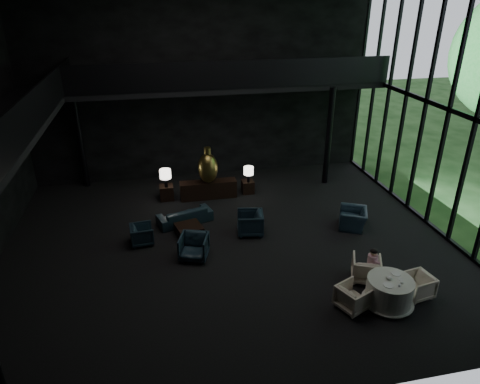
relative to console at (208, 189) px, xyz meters
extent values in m
cube|color=black|center=(0.22, -3.53, -0.35)|extent=(14.00, 12.00, 0.02)
cube|color=black|center=(0.22, 2.47, 3.65)|extent=(14.00, 0.04, 8.00)
cube|color=black|center=(0.22, -9.53, 3.65)|extent=(14.00, 0.04, 8.00)
cube|color=black|center=(1.22, 1.47, 3.65)|extent=(12.00, 2.00, 0.25)
cube|color=black|center=(-4.78, -3.53, 4.25)|extent=(0.06, 12.00, 1.00)
cube|color=black|center=(1.22, 0.47, 4.25)|extent=(12.00, 0.06, 1.00)
cylinder|color=black|center=(-4.78, 2.17, 1.65)|extent=(0.24, 0.24, 4.00)
cylinder|color=black|center=(5.02, 0.47, 1.65)|extent=(0.24, 0.24, 4.00)
cube|color=black|center=(0.00, 0.00, 0.00)|extent=(2.18, 0.49, 0.69)
ellipsoid|color=#AA8634|center=(0.00, -0.08, 0.93)|extent=(0.75, 0.75, 1.16)
cylinder|color=#AA8634|center=(0.00, -0.08, 1.63)|extent=(0.26, 0.26, 0.24)
cube|color=black|center=(-1.60, 0.19, -0.06)|extent=(0.52, 0.52, 0.57)
cylinder|color=black|center=(-1.60, 0.07, 0.41)|extent=(0.13, 0.13, 0.37)
cylinder|color=white|center=(-1.60, 0.07, 0.77)|extent=(0.43, 0.43, 0.34)
cube|color=black|center=(1.60, 0.14, -0.09)|extent=(0.46, 0.46, 0.51)
cylinder|color=black|center=(1.60, 0.01, 0.33)|extent=(0.11, 0.11, 0.33)
cylinder|color=white|center=(1.60, 0.01, 0.65)|extent=(0.38, 0.38, 0.31)
imported|color=#162B35|center=(-1.08, -1.81, -0.02)|extent=(1.76, 0.96, 0.66)
imported|color=#162E39|center=(-2.53, -2.91, -0.02)|extent=(0.65, 0.68, 0.65)
imported|color=black|center=(0.97, -2.99, 0.12)|extent=(0.99, 1.04, 0.93)
imported|color=black|center=(-1.01, -4.07, 0.10)|extent=(1.08, 1.05, 0.90)
imported|color=#152939|center=(4.49, -3.30, 0.07)|extent=(0.96, 1.12, 0.83)
cube|color=black|center=(-1.03, -2.71, -0.17)|extent=(0.97, 0.97, 0.36)
cylinder|color=white|center=(3.63, -7.20, 0.03)|extent=(1.16, 1.16, 0.75)
cone|color=white|center=(3.63, -7.20, -0.30)|extent=(1.31, 1.31, 0.10)
imported|color=silver|center=(3.55, -6.12, 0.04)|extent=(0.98, 0.95, 0.77)
imported|color=beige|center=(4.54, -7.06, -0.02)|extent=(0.68, 0.72, 0.65)
imported|color=silver|center=(2.67, -7.16, 0.00)|extent=(0.84, 0.86, 0.69)
cylinder|color=#D19FBE|center=(3.65, -6.22, 0.30)|extent=(0.28, 0.28, 0.40)
sphere|color=#D8A884|center=(3.65, -6.22, 0.60)|extent=(0.20, 0.20, 0.20)
ellipsoid|color=black|center=(3.65, -6.22, 0.63)|extent=(0.21, 0.21, 0.14)
cylinder|color=white|center=(3.45, -7.39, 0.41)|extent=(0.32, 0.32, 0.02)
cylinder|color=white|center=(3.89, -6.99, 0.41)|extent=(0.27, 0.27, 0.02)
cylinder|color=white|center=(3.88, -7.23, 0.41)|extent=(0.17, 0.17, 0.01)
cylinder|color=white|center=(3.82, -7.38, 0.44)|extent=(0.09, 0.09, 0.05)
ellipsoid|color=white|center=(3.59, -7.16, 0.44)|extent=(0.16, 0.16, 0.08)
cylinder|color=#99999E|center=(3.69, -7.49, 0.44)|extent=(0.06, 0.06, 0.07)
camera|label=1|loc=(-1.88, -15.01, 6.95)|focal=32.00mm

